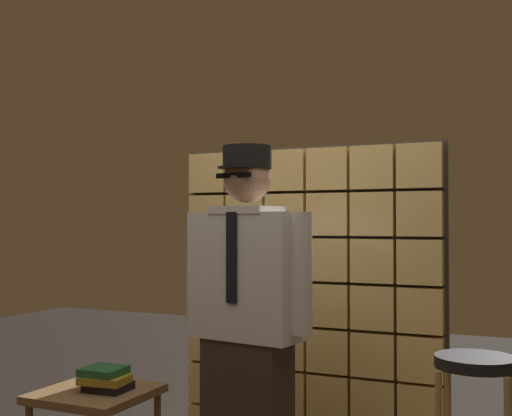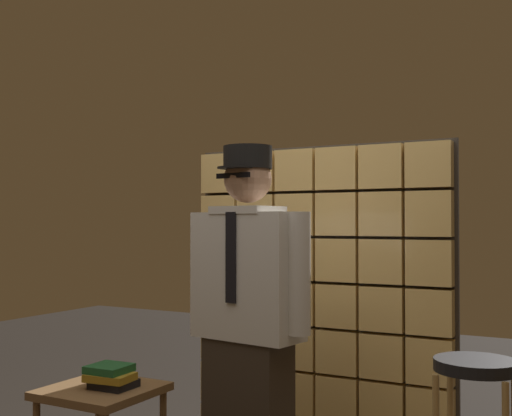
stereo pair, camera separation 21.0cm
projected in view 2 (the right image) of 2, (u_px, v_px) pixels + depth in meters
The scene contains 5 objects.
glass_block_wall at pixel (317, 304), 3.77m from camera, with size 1.59×0.10×1.86m.
standing_person at pixel (247, 323), 3.05m from camera, with size 0.70×0.33×1.75m.
bar_stool at pixel (476, 411), 2.67m from camera, with size 0.34×0.34×0.82m.
side_table at pixel (102, 402), 3.27m from camera, with size 0.52×0.52×0.55m.
book_stack at pixel (111, 377), 3.25m from camera, with size 0.24×0.21×0.11m.
Camera 2 is at (1.50, -2.25, 1.39)m, focal length 45.53 mm.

